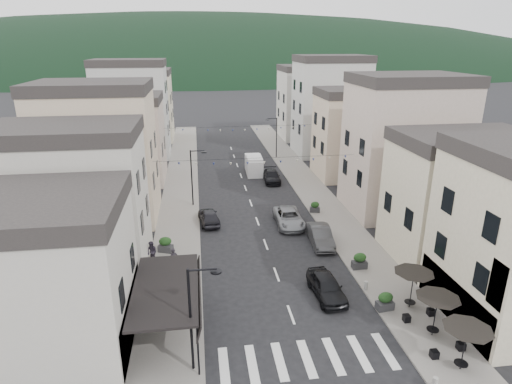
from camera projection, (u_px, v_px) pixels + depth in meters
sidewalk_left at (181, 188)px, 50.25m from camera, size 4.00×76.00×0.12m
sidewalk_right at (305, 182)px, 52.20m from camera, size 4.00×76.00×0.12m
hill_backdrop at (202, 66)px, 301.63m from camera, size 640.00×360.00×70.00m
boutique_building at (11, 286)px, 22.67m from camera, size 12.00×8.00×8.00m
boutique_awning at (170, 289)px, 24.04m from camera, size 3.77×7.50×3.28m
buildings_row_left at (122, 129)px, 52.69m from camera, size 10.20×54.16×14.00m
buildings_row_right at (351, 123)px, 55.33m from camera, size 10.20×54.16×14.50m
cafe_terrace at (437, 302)px, 24.19m from camera, size 2.50×8.10×2.53m
streetlamp_left_near at (196, 309)px, 21.23m from camera, size 1.70×0.56×6.00m
streetlamp_left_far at (194, 172)px, 43.65m from camera, size 1.70×0.56×6.00m
streetlamp_right_far at (275, 134)px, 61.99m from camera, size 1.70×0.56×6.00m
bollards at (293, 314)px, 26.35m from camera, size 11.66×10.26×0.60m
bunting_near at (256, 162)px, 40.03m from camera, size 19.00×0.28×0.62m
bunting_far at (239, 129)px, 54.97m from camera, size 19.00×0.28×0.62m
parked_car_a at (327, 286)px, 28.68m from camera, size 2.05×4.52×1.51m
parked_car_b at (320, 236)px, 36.11m from camera, size 1.91×4.75×1.54m
parked_car_c at (289, 218)px, 39.95m from camera, size 2.50×5.28×1.46m
parked_car_d at (272, 176)px, 52.39m from camera, size 2.21×4.79×1.36m
parked_car_e at (209, 216)px, 40.28m from camera, size 2.20×4.42×1.45m
delivery_van at (254, 164)px, 55.65m from camera, size 2.15×5.06×2.39m
pedestrian_a at (174, 259)px, 31.85m from camera, size 0.66×0.48×1.67m
pedestrian_b at (152, 252)px, 32.81m from camera, size 1.08×1.02×1.75m
planter_la at (192, 263)px, 32.01m from camera, size 1.08×0.86×1.07m
planter_lb at (165, 245)px, 34.61m from camera, size 1.30×1.01×1.29m
planter_ra at (385, 301)px, 27.11m from camera, size 1.15×0.73×1.22m
planter_rb at (360, 261)px, 32.08m from camera, size 1.12×0.63×1.24m
planter_rc at (315, 207)px, 42.74m from camera, size 1.06×0.71×1.09m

